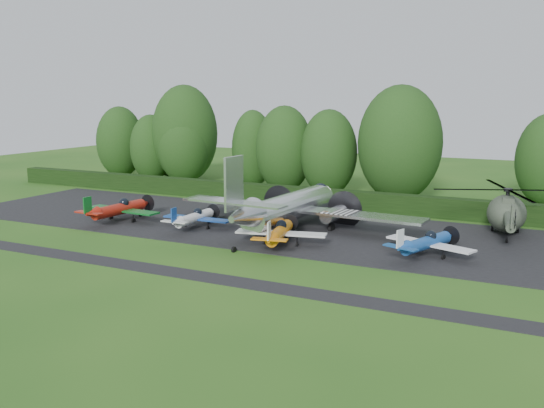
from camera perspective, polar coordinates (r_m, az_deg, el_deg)
The scene contains 19 objects.
ground at distance 45.86m, azimuth -2.82°, elevation -4.82°, with size 160.00×160.00×0.00m, color #225116.
apron at distance 54.54m, azimuth 2.32°, elevation -2.36°, with size 70.00×18.00×0.01m, color black.
taxiway_verge at distance 40.93m, azimuth -6.94°, elevation -6.75°, with size 70.00×2.00×0.00m, color black.
hedgerow at distance 64.54m, azimuth 6.31°, elevation -0.44°, with size 90.00×1.60×2.00m, color black.
transport_plane at distance 53.56m, azimuth 1.55°, elevation -0.27°, with size 23.84×18.28×7.64m.
light_plane_red at distance 59.06m, azimuth -14.18°, elevation -0.45°, with size 7.86×8.27×3.02m.
light_plane_white at distance 54.71m, azimuth -7.30°, elevation -1.27°, with size 6.58×6.91×2.53m.
light_plane_orange at distance 48.02m, azimuth 0.74°, elevation -2.68°, with size 7.29×7.67×2.80m.
light_plane_blue at distance 46.36m, azimuth 14.31°, elevation -3.54°, with size 6.97×7.33×2.68m.
helicopter at distance 55.65m, azimuth 21.22°, elevation -0.54°, with size 12.48×14.62×4.02m.
tree_1 at distance 74.35m, azimuth 1.17°, elevation 5.17°, with size 6.98×6.98×10.64m.
tree_2 at distance 85.92m, azimuth -11.30°, elevation 5.19°, with size 5.83×5.83×9.23m.
tree_3 at distance 91.05m, azimuth -14.10°, elevation 5.68°, with size 6.79×6.79×10.25m.
tree_5 at distance 72.12m, azimuth 5.35°, elevation 4.82°, with size 6.75×6.75×10.26m.
tree_6 at distance 78.50m, azimuth -1.82°, elevation 5.20°, with size 5.43×5.43×10.01m.
tree_7 at distance 69.58m, azimuth 11.94°, elevation 5.60°, with size 9.40×9.40×13.05m.
tree_8 at distance 84.03m, azimuth -8.22°, elevation 6.55°, with size 8.95×8.95×13.26m.
tree_10 at distance 82.80m, azimuth -8.29°, elevation 5.47°, with size 7.14×7.14×10.28m.
tree_11 at distance 87.79m, azimuth -9.14°, elevation 5.97°, with size 7.58×7.58×11.08m.
Camera 1 is at (21.68, -38.60, 11.94)m, focal length 40.00 mm.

